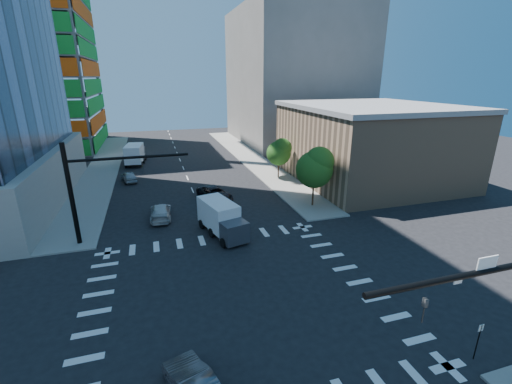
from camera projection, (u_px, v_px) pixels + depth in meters
name	position (u px, v px, depth m)	size (l,w,h in m)	color
ground	(236.00, 296.00, 23.28)	(160.00, 160.00, 0.00)	black
road_markings	(236.00, 296.00, 23.28)	(20.00, 20.00, 0.01)	silver
sidewalk_ne	(250.00, 157.00, 62.96)	(5.00, 60.00, 0.15)	gray
sidewalk_nw	(104.00, 167.00, 56.02)	(5.00, 60.00, 0.15)	gray
construction_building	(12.00, 18.00, 63.90)	(25.16, 34.50, 70.60)	gray
commercial_building	(369.00, 143.00, 48.44)	(20.50, 22.50, 10.60)	#9D7A5B
bg_building_ne	(293.00, 78.00, 76.11)	(24.00, 30.00, 28.00)	slate
signal_mast_nw	(89.00, 184.00, 29.16)	(10.20, 0.40, 9.00)	black
tree_south	(316.00, 167.00, 37.88)	(4.16, 4.16, 6.82)	#382316
tree_north	(280.00, 151.00, 49.06)	(3.54, 3.52, 5.78)	#382316
no_parking_sign	(479.00, 338.00, 17.65)	(0.30, 0.06, 2.20)	black
car_nb_far	(215.00, 194.00, 41.19)	(2.62, 5.68, 1.58)	black
car_sb_near	(161.00, 212.00, 35.86)	(2.08, 5.11, 1.48)	#BDBDBD
car_sb_mid	(129.00, 177.00, 48.53)	(1.72, 4.27, 1.45)	#9D9EA4
box_truck_near	(223.00, 222.00, 31.82)	(3.93, 6.33, 3.09)	black
box_truck_far	(136.00, 155.00, 58.33)	(3.48, 6.75, 3.40)	black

